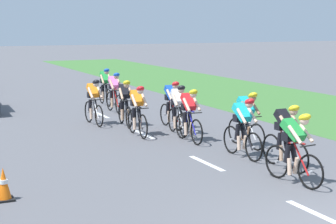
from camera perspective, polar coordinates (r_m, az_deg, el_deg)
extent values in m
cube|color=#3D7033|center=(25.11, 10.49, 1.24)|extent=(7.00, 60.00, 0.01)
cube|color=white|center=(10.38, 14.83, -9.95)|extent=(0.14, 1.60, 0.01)
cube|color=white|center=(13.55, 3.93, -5.20)|extent=(0.14, 1.60, 0.01)
cube|color=white|center=(17.07, -2.57, -2.23)|extent=(0.14, 1.60, 0.01)
cube|color=white|center=(20.77, -6.79, -0.28)|extent=(0.14, 1.60, 0.01)
torus|color=black|center=(11.72, 14.26, -5.92)|extent=(0.12, 0.72, 0.72)
cylinder|color=#99999E|center=(11.72, 14.26, -5.92)|extent=(0.07, 0.07, 0.06)
torus|color=black|center=(12.41, 10.97, -4.96)|extent=(0.12, 0.72, 0.72)
cylinder|color=#99999E|center=(12.41, 10.97, -4.96)|extent=(0.07, 0.07, 0.06)
cylinder|color=#B21919|center=(11.90, 12.82, -2.97)|extent=(0.09, 0.55, 0.04)
cylinder|color=#B21919|center=(11.85, 13.35, -4.64)|extent=(0.09, 0.48, 0.63)
cylinder|color=#B21919|center=(12.11, 12.11, -4.21)|extent=(0.04, 0.04, 0.65)
cylinder|color=black|center=(11.66, 14.00, -3.35)|extent=(0.42, 0.07, 0.03)
cube|color=black|center=(12.04, 12.17, -2.62)|extent=(0.12, 0.23, 0.05)
cube|color=green|center=(11.91, 12.61, -1.77)|extent=(0.34, 0.58, 0.44)
cube|color=black|center=(12.02, 12.20, -2.44)|extent=(0.30, 0.23, 0.18)
cylinder|color=black|center=(12.12, 12.62, -4.03)|extent=(0.13, 0.23, 0.40)
cylinder|color=beige|center=(12.12, 12.84, -5.31)|extent=(0.11, 0.16, 0.36)
cylinder|color=black|center=(12.00, 12.00, -4.14)|extent=(0.13, 0.18, 0.40)
cylinder|color=beige|center=(12.00, 12.22, -5.43)|extent=(0.10, 0.13, 0.36)
cylinder|color=beige|center=(11.88, 13.87, -2.09)|extent=(0.12, 0.41, 0.35)
cylinder|color=beige|center=(11.66, 12.76, -2.26)|extent=(0.12, 0.41, 0.35)
sphere|color=beige|center=(11.66, 13.66, -0.84)|extent=(0.19, 0.19, 0.19)
ellipsoid|color=yellow|center=(11.64, 13.71, -0.54)|extent=(0.26, 0.34, 0.24)
torus|color=black|center=(12.85, 13.09, -4.56)|extent=(0.05, 0.72, 0.72)
cylinder|color=#99999E|center=(12.85, 13.09, -4.56)|extent=(0.06, 0.06, 0.06)
torus|color=black|center=(13.62, 10.47, -3.71)|extent=(0.05, 0.72, 0.72)
cylinder|color=#99999E|center=(13.62, 10.47, -3.71)|extent=(0.06, 0.06, 0.06)
cylinder|color=#B21919|center=(13.08, 11.95, -1.87)|extent=(0.04, 0.55, 0.04)
cylinder|color=#B21919|center=(13.01, 12.37, -3.40)|extent=(0.04, 0.48, 0.63)
cylinder|color=#B21919|center=(13.30, 11.39, -3.01)|extent=(0.04, 0.04, 0.65)
cylinder|color=black|center=(12.82, 12.90, -2.21)|extent=(0.42, 0.03, 0.03)
cube|color=black|center=(13.23, 11.43, -1.55)|extent=(0.10, 0.22, 0.05)
cube|color=black|center=(13.10, 11.79, -0.78)|extent=(0.29, 0.54, 0.47)
cube|color=black|center=(13.22, 11.46, -1.39)|extent=(0.28, 0.20, 0.18)
cylinder|color=black|center=(13.30, 11.86, -2.85)|extent=(0.11, 0.22, 0.40)
cylinder|color=tan|center=(13.29, 12.03, -4.03)|extent=(0.09, 0.15, 0.36)
cylinder|color=black|center=(13.19, 11.23, -2.93)|extent=(0.11, 0.17, 0.40)
cylinder|color=tan|center=(13.19, 11.41, -4.11)|extent=(0.09, 0.12, 0.36)
cylinder|color=tan|center=(13.04, 12.91, -1.09)|extent=(0.08, 0.40, 0.35)
cylinder|color=tan|center=(12.85, 11.79, -1.20)|extent=(0.08, 0.40, 0.35)
sphere|color=tan|center=(12.83, 12.63, 0.07)|extent=(0.19, 0.19, 0.19)
ellipsoid|color=yellow|center=(12.81, 12.67, 0.35)|extent=(0.23, 0.32, 0.24)
torus|color=black|center=(13.75, 8.68, -3.54)|extent=(0.06, 0.72, 0.72)
cylinder|color=#99999E|center=(13.75, 8.68, -3.54)|extent=(0.06, 0.06, 0.06)
torus|color=black|center=(14.56, 6.44, -2.79)|extent=(0.06, 0.72, 0.72)
cylinder|color=#99999E|center=(14.56, 6.44, -2.79)|extent=(0.06, 0.06, 0.06)
cylinder|color=black|center=(14.01, 7.69, -1.04)|extent=(0.05, 0.55, 0.04)
cylinder|color=black|center=(13.93, 8.06, -2.47)|extent=(0.05, 0.48, 0.63)
cylinder|color=black|center=(14.23, 7.21, -2.12)|extent=(0.04, 0.04, 0.65)
cylinder|color=black|center=(13.73, 8.50, -1.35)|extent=(0.42, 0.04, 0.03)
cube|color=black|center=(14.17, 7.24, -0.76)|extent=(0.10, 0.22, 0.05)
cube|color=#19B2B7|center=(14.03, 7.54, -0.03)|extent=(0.29, 0.56, 0.44)
cube|color=black|center=(14.15, 7.26, -0.60)|extent=(0.28, 0.21, 0.18)
cylinder|color=black|center=(14.22, 7.65, -1.97)|extent=(0.11, 0.23, 0.40)
cylinder|color=beige|center=(14.21, 7.81, -3.07)|extent=(0.09, 0.16, 0.36)
cylinder|color=black|center=(14.12, 7.04, -2.04)|extent=(0.11, 0.17, 0.40)
cylinder|color=beige|center=(14.11, 7.20, -3.15)|extent=(0.09, 0.12, 0.36)
cylinder|color=beige|center=(13.95, 8.57, -0.31)|extent=(0.08, 0.40, 0.35)
cylinder|color=beige|center=(13.78, 7.47, -0.41)|extent=(0.08, 0.40, 0.35)
sphere|color=beige|center=(13.75, 8.25, 0.78)|extent=(0.19, 0.19, 0.19)
ellipsoid|color=red|center=(13.73, 8.28, 1.05)|extent=(0.24, 0.32, 0.24)
torus|color=black|center=(14.98, 9.00, -2.52)|extent=(0.07, 0.73, 0.72)
cylinder|color=#99999E|center=(14.98, 9.00, -2.52)|extent=(0.06, 0.06, 0.06)
torus|color=black|center=(15.78, 6.88, -1.88)|extent=(0.07, 0.73, 0.72)
cylinder|color=#99999E|center=(15.78, 6.88, -1.88)|extent=(0.06, 0.06, 0.06)
cylinder|color=white|center=(15.24, 8.06, -0.24)|extent=(0.05, 0.55, 0.04)
cylinder|color=white|center=(15.16, 8.41, -1.54)|extent=(0.06, 0.48, 0.63)
cylinder|color=white|center=(15.46, 7.62, -1.25)|extent=(0.04, 0.04, 0.65)
cylinder|color=black|center=(14.97, 8.83, -0.51)|extent=(0.42, 0.04, 0.03)
cube|color=black|center=(15.40, 7.64, 0.01)|extent=(0.11, 0.22, 0.05)
cube|color=#19B2B7|center=(15.27, 7.92, 0.69)|extent=(0.30, 0.55, 0.46)
cube|color=black|center=(15.39, 7.67, 0.15)|extent=(0.29, 0.21, 0.18)
cylinder|color=black|center=(15.45, 8.02, -1.11)|extent=(0.12, 0.23, 0.40)
cylinder|color=#9E7051|center=(15.44, 8.17, -2.12)|extent=(0.09, 0.16, 0.36)
cylinder|color=black|center=(15.35, 7.47, -1.16)|extent=(0.12, 0.17, 0.40)
cylinder|color=#9E7051|center=(15.33, 7.62, -2.18)|extent=(0.09, 0.13, 0.36)
cylinder|color=#9E7051|center=(15.19, 8.88, 0.44)|extent=(0.09, 0.40, 0.35)
cylinder|color=#9E7051|center=(15.01, 7.88, 0.36)|extent=(0.09, 0.40, 0.35)
sphere|color=#9E7051|center=(14.99, 8.59, 1.45)|extent=(0.19, 0.19, 0.19)
ellipsoid|color=yellow|center=(14.98, 8.62, 1.69)|extent=(0.24, 0.32, 0.24)
torus|color=black|center=(15.47, 2.92, -2.05)|extent=(0.06, 0.72, 0.72)
cylinder|color=#99999E|center=(15.47, 2.92, -2.05)|extent=(0.06, 0.06, 0.06)
torus|color=black|center=(16.35, 1.35, -1.44)|extent=(0.06, 0.72, 0.72)
cylinder|color=#99999E|center=(16.35, 1.35, -1.44)|extent=(0.06, 0.06, 0.06)
cylinder|color=#1E1E99|center=(15.78, 2.20, 0.15)|extent=(0.05, 0.55, 0.04)
cylinder|color=#1E1E99|center=(15.67, 2.48, -1.11)|extent=(0.05, 0.48, 0.63)
cylinder|color=#1E1E99|center=(16.00, 1.88, -0.82)|extent=(0.04, 0.04, 0.65)
cylinder|color=black|center=(15.47, 2.77, -0.10)|extent=(0.42, 0.04, 0.03)
cube|color=black|center=(15.95, 1.89, 0.39)|extent=(0.10, 0.22, 0.05)
cube|color=red|center=(15.81, 2.09, 1.05)|extent=(0.29, 0.54, 0.47)
cube|color=black|center=(15.93, 1.91, 0.53)|extent=(0.28, 0.21, 0.18)
cylinder|color=black|center=(15.98, 2.27, -0.69)|extent=(0.11, 0.23, 0.40)
cylinder|color=beige|center=(15.96, 2.39, -1.67)|extent=(0.09, 0.16, 0.36)
cylinder|color=black|center=(15.90, 1.69, -0.74)|extent=(0.11, 0.17, 0.40)
cylinder|color=beige|center=(15.88, 1.81, -1.72)|extent=(0.09, 0.12, 0.36)
cylinder|color=beige|center=(15.69, 2.96, 0.80)|extent=(0.08, 0.40, 0.35)
cylinder|color=beige|center=(15.55, 1.90, 0.74)|extent=(0.08, 0.40, 0.35)
sphere|color=beige|center=(15.51, 2.58, 1.79)|extent=(0.19, 0.19, 0.19)
ellipsoid|color=yellow|center=(15.49, 2.60, 2.02)|extent=(0.24, 0.32, 0.24)
torus|color=black|center=(16.45, 1.60, -1.38)|extent=(0.12, 0.72, 0.72)
cylinder|color=#99999E|center=(16.45, 1.60, -1.38)|extent=(0.07, 0.07, 0.06)
torus|color=black|center=(17.38, 0.44, -0.82)|extent=(0.12, 0.72, 0.72)
cylinder|color=#99999E|center=(17.38, 0.44, -0.82)|extent=(0.07, 0.07, 0.06)
cylinder|color=white|center=(16.78, 1.07, 0.69)|extent=(0.09, 0.55, 0.04)
cylinder|color=white|center=(16.67, 1.27, -0.49)|extent=(0.09, 0.48, 0.63)
cylinder|color=white|center=(17.02, 0.83, -0.23)|extent=(0.04, 0.04, 0.65)
cylinder|color=black|center=(16.46, 1.49, 0.45)|extent=(0.42, 0.07, 0.03)
cube|color=black|center=(16.96, 0.84, 0.92)|extent=(0.12, 0.23, 0.05)
cube|color=white|center=(16.82, 0.98, 1.53)|extent=(0.33, 0.56, 0.47)
cube|color=black|center=(16.95, 0.85, 1.04)|extent=(0.30, 0.23, 0.18)
cylinder|color=black|center=(16.98, 1.19, -0.11)|extent=(0.13, 0.23, 0.40)
cylinder|color=beige|center=(16.95, 1.28, -1.03)|extent=(0.11, 0.16, 0.36)
cylinder|color=black|center=(16.92, 0.62, -0.14)|extent=(0.13, 0.18, 0.40)
cylinder|color=beige|center=(16.89, 0.71, -1.07)|extent=(0.10, 0.13, 0.36)
cylinder|color=beige|center=(16.68, 1.75, 1.30)|extent=(0.12, 0.41, 0.35)
cylinder|color=beige|center=(16.57, 0.72, 1.25)|extent=(0.12, 0.41, 0.35)
sphere|color=beige|center=(16.51, 1.34, 2.23)|extent=(0.19, 0.19, 0.19)
ellipsoid|color=black|center=(16.49, 1.36, 2.45)|extent=(0.26, 0.34, 0.24)
torus|color=black|center=(16.28, -2.54, -1.49)|extent=(0.08, 0.73, 0.72)
cylinder|color=#99999E|center=(16.28, -2.54, -1.49)|extent=(0.06, 0.06, 0.06)
torus|color=black|center=(17.21, -3.67, -0.93)|extent=(0.08, 0.73, 0.72)
cylinder|color=#99999E|center=(17.21, -3.67, -0.93)|extent=(0.06, 0.06, 0.06)
cylinder|color=black|center=(16.61, -3.08, 0.59)|extent=(0.06, 0.55, 0.04)
cylinder|color=black|center=(16.50, -2.87, -0.60)|extent=(0.06, 0.48, 0.63)
cylinder|color=black|center=(16.85, -3.30, -0.34)|extent=(0.04, 0.04, 0.65)
cylinder|color=black|center=(16.29, -2.68, 0.36)|extent=(0.42, 0.05, 0.03)
cube|color=black|center=(16.79, -3.31, 0.82)|extent=(0.11, 0.22, 0.05)
cube|color=orange|center=(16.65, -3.17, 1.44)|extent=(0.31, 0.56, 0.45)
cube|color=black|center=(16.78, -3.30, 0.95)|extent=(0.29, 0.21, 0.18)
cylinder|color=black|center=(16.81, -2.94, -0.22)|extent=(0.12, 0.23, 0.40)
cylinder|color=beige|center=(16.78, -2.84, -1.15)|extent=(0.10, 0.16, 0.36)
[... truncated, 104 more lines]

